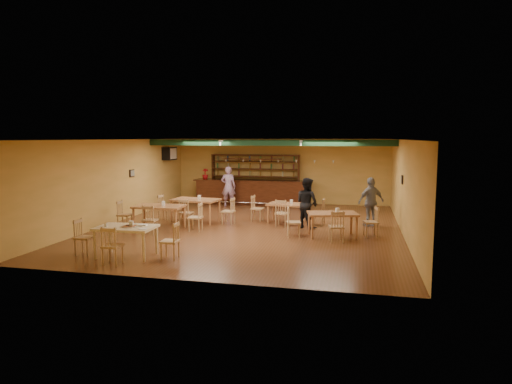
% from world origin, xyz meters
% --- Properties ---
extents(floor, '(12.00, 12.00, 0.00)m').
position_xyz_m(floor, '(0.00, 0.00, 0.00)').
color(floor, '#593319').
rests_on(floor, ground).
extents(ceiling_beam, '(10.00, 0.30, 0.25)m').
position_xyz_m(ceiling_beam, '(0.00, 2.80, 2.87)').
color(ceiling_beam, black).
rests_on(ceiling_beam, ceiling).
extents(track_rail_left, '(0.05, 2.50, 0.05)m').
position_xyz_m(track_rail_left, '(-1.80, 3.40, 2.94)').
color(track_rail_left, white).
rests_on(track_rail_left, ceiling).
extents(track_rail_right, '(0.05, 2.50, 0.05)m').
position_xyz_m(track_rail_right, '(1.40, 3.40, 2.94)').
color(track_rail_right, white).
rests_on(track_rail_right, ceiling).
extents(ac_unit, '(0.34, 0.70, 0.48)m').
position_xyz_m(ac_unit, '(-4.80, 4.20, 2.35)').
color(ac_unit, white).
rests_on(ac_unit, wall_left).
extents(picture_left, '(0.04, 0.34, 0.28)m').
position_xyz_m(picture_left, '(-4.97, 1.00, 1.70)').
color(picture_left, black).
rests_on(picture_left, wall_left).
extents(picture_right, '(0.04, 0.34, 0.28)m').
position_xyz_m(picture_right, '(4.97, 0.50, 1.70)').
color(picture_right, black).
rests_on(picture_right, wall_right).
extents(bar_counter, '(5.42, 0.85, 1.13)m').
position_xyz_m(bar_counter, '(-1.18, 5.15, 0.56)').
color(bar_counter, black).
rests_on(bar_counter, ground).
extents(back_bar_hutch, '(4.19, 0.40, 2.28)m').
position_xyz_m(back_bar_hutch, '(-1.18, 5.78, 1.14)').
color(back_bar_hutch, black).
rests_on(back_bar_hutch, ground).
extents(poinsettia, '(0.36, 0.36, 0.50)m').
position_xyz_m(poinsettia, '(-3.44, 5.15, 1.38)').
color(poinsettia, red).
rests_on(poinsettia, bar_counter).
extents(dining_table_a, '(1.77, 1.17, 0.84)m').
position_xyz_m(dining_table_a, '(-2.20, 0.52, 0.42)').
color(dining_table_a, '#A7663B').
rests_on(dining_table_a, ground).
extents(dining_table_b, '(1.49, 1.00, 0.70)m').
position_xyz_m(dining_table_b, '(1.10, 1.08, 0.35)').
color(dining_table_b, '#A7663B').
rests_on(dining_table_b, ground).
extents(dining_table_c, '(1.65, 1.03, 0.81)m').
position_xyz_m(dining_table_c, '(-2.89, -1.07, 0.41)').
color(dining_table_c, '#A7663B').
rests_on(dining_table_c, ground).
extents(dining_table_d, '(1.68, 1.23, 0.75)m').
position_xyz_m(dining_table_d, '(2.82, -0.90, 0.38)').
color(dining_table_d, '#A7663B').
rests_on(dining_table_d, ground).
extents(near_table, '(1.52, 1.01, 0.79)m').
position_xyz_m(near_table, '(-2.23, -4.48, 0.40)').
color(near_table, beige).
rests_on(near_table, ground).
extents(pizza_tray, '(0.42, 0.42, 0.01)m').
position_xyz_m(pizza_tray, '(-2.13, -4.48, 0.80)').
color(pizza_tray, silver).
rests_on(pizza_tray, near_table).
extents(parmesan_shaker, '(0.08, 0.08, 0.11)m').
position_xyz_m(parmesan_shaker, '(-2.71, -4.64, 0.85)').
color(parmesan_shaker, '#EAE5C6').
rests_on(parmesan_shaker, near_table).
extents(napkin_stack, '(0.22, 0.17, 0.03)m').
position_xyz_m(napkin_stack, '(-1.86, -4.27, 0.81)').
color(napkin_stack, white).
rests_on(napkin_stack, near_table).
extents(pizza_server, '(0.33, 0.13, 0.00)m').
position_xyz_m(pizza_server, '(-1.97, -4.43, 0.81)').
color(pizza_server, silver).
rests_on(pizza_server, pizza_tray).
extents(side_plate, '(0.23, 0.23, 0.01)m').
position_xyz_m(side_plate, '(-1.65, -4.69, 0.80)').
color(side_plate, white).
rests_on(side_plate, near_table).
extents(patron_bar, '(0.69, 0.48, 1.80)m').
position_xyz_m(patron_bar, '(-2.07, 4.33, 0.90)').
color(patron_bar, '#874596').
rests_on(patron_bar, ground).
extents(patron_right_a, '(1.06, 1.04, 1.72)m').
position_xyz_m(patron_right_a, '(1.90, 0.28, 0.86)').
color(patron_right_a, black).
rests_on(patron_right_a, ground).
extents(patron_right_b, '(1.07, 0.89, 1.71)m').
position_xyz_m(patron_right_b, '(4.02, 1.10, 0.85)').
color(patron_right_b, gray).
rests_on(patron_right_b, ground).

